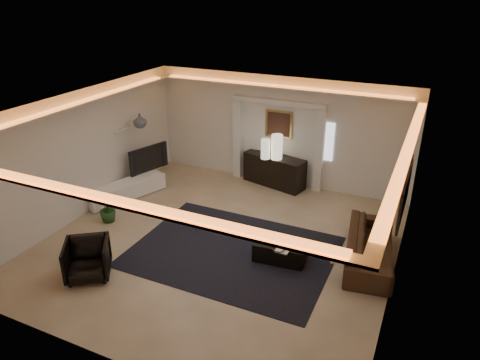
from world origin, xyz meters
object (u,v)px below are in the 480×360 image
at_px(console, 274,171).
at_px(coffee_table, 280,251).
at_px(armchair, 87,259).
at_px(sofa, 370,246).

xyz_separation_m(console, coffee_table, (1.38, -3.31, -0.20)).
bearing_deg(coffee_table, armchair, -152.67).
distance_m(console, coffee_table, 3.59).
bearing_deg(coffee_table, sofa, 18.31).
relative_size(sofa, armchair, 2.78).
height_order(sofa, armchair, armchair).
bearing_deg(sofa, console, 40.85).
bearing_deg(coffee_table, console, 106.92).
distance_m(sofa, armchair, 5.40).
height_order(coffee_table, armchair, armchair).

